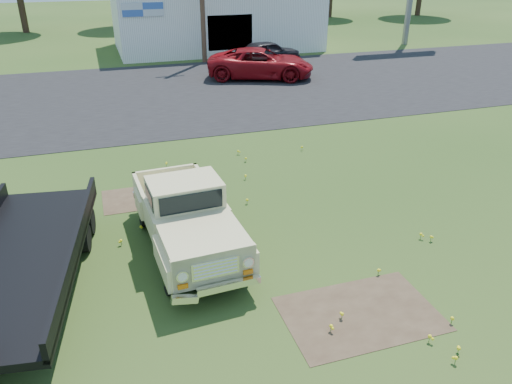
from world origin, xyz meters
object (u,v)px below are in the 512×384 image
(vintage_pickup_truck, at_px, (186,215))
(dark_sedan, at_px, (268,53))
(flatbed_trailer, at_px, (20,254))
(red_pickup, at_px, (261,64))

(vintage_pickup_truck, relative_size, dark_sedan, 1.17)
(flatbed_trailer, height_order, dark_sedan, flatbed_trailer)
(flatbed_trailer, height_order, red_pickup, flatbed_trailer)
(red_pickup, bearing_deg, flatbed_trailer, 168.49)
(red_pickup, bearing_deg, dark_sedan, -4.07)
(vintage_pickup_truck, relative_size, red_pickup, 0.86)
(vintage_pickup_truck, distance_m, flatbed_trailer, 3.55)
(red_pickup, distance_m, dark_sedan, 3.85)
(flatbed_trailer, bearing_deg, red_pickup, 65.67)
(vintage_pickup_truck, height_order, red_pickup, vintage_pickup_truck)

